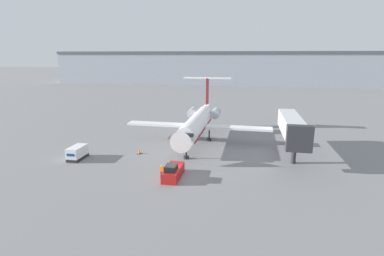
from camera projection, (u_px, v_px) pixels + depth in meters
The scene contains 8 objects.
ground_plane at pixel (174, 179), 36.63m from camera, with size 600.00×600.00×0.00m, color slate.
terminal_building at pixel (231, 68), 149.28m from camera, with size 180.00×16.80×16.36m.
airplane_main at pixel (198, 122), 51.69m from camera, with size 25.20×24.39×10.29m.
pushback_tug at pixel (173, 172), 36.79m from camera, with size 1.87×4.79×1.97m.
luggage_cart at pixel (77, 153), 43.27m from camera, with size 1.70×3.39×1.91m.
worker_near_tug at pixel (162, 171), 36.72m from camera, with size 0.40×0.24×1.66m.
traffic_cone_left at pixel (139, 152), 45.70m from camera, with size 0.63×0.63×0.76m.
jet_bridge at pixel (292, 127), 43.77m from camera, with size 3.20×14.85×6.19m.
Camera 1 is at (8.39, -33.12, 14.75)m, focal length 28.00 mm.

